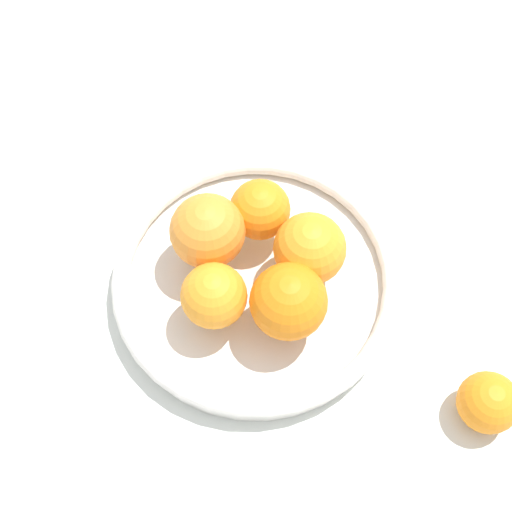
# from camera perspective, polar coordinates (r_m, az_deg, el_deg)

# --- Properties ---
(ground_plane) EXTENTS (4.00, 4.00, 0.00)m
(ground_plane) POSITION_cam_1_polar(r_m,az_deg,el_deg) (0.83, 0.00, -2.56)
(ground_plane) COLOR silver
(fruit_bowl) EXTENTS (0.33, 0.33, 0.04)m
(fruit_bowl) POSITION_cam_1_polar(r_m,az_deg,el_deg) (0.81, 0.00, -1.94)
(fruit_bowl) COLOR silver
(fruit_bowl) RESTS_ON ground_plane
(orange_pile) EXTENTS (0.19, 0.19, 0.08)m
(orange_pile) POSITION_cam_1_polar(r_m,az_deg,el_deg) (0.76, 0.09, -0.13)
(orange_pile) COLOR orange
(orange_pile) RESTS_ON fruit_bowl
(stray_orange) EXTENTS (0.06, 0.06, 0.06)m
(stray_orange) POSITION_cam_1_polar(r_m,az_deg,el_deg) (0.78, 18.08, -11.08)
(stray_orange) COLOR orange
(stray_orange) RESTS_ON ground_plane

